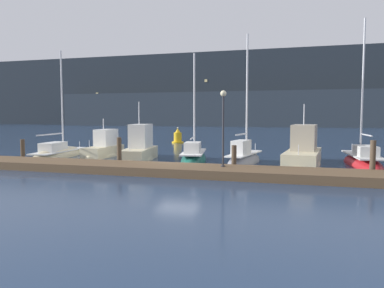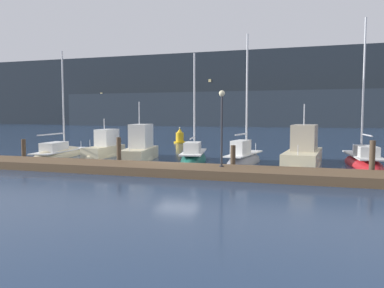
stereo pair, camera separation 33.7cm
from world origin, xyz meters
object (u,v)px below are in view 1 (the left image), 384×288
sailboat_berth_1 (59,156)px  dock_lamppost (223,116)px  motorboat_berth_3 (139,154)px  motorboat_berth_6 (303,156)px  sailboat_berth_5 (244,161)px  sailboat_berth_4 (194,160)px  motorboat_berth_2 (104,152)px  sailboat_berth_7 (362,163)px  channel_buoy (178,137)px

sailboat_berth_1 → dock_lamppost: bearing=-20.0°
dock_lamppost → sailboat_berth_1: bearing=160.0°
motorboat_berth_3 → motorboat_berth_6: motorboat_berth_3 is taller
sailboat_berth_5 → motorboat_berth_6: size_ratio=1.30×
sailboat_berth_1 → motorboat_berth_6: (17.66, 0.94, 0.42)m
sailboat_berth_4 → motorboat_berth_3: bearing=-177.1°
motorboat_berth_2 → motorboat_berth_6: size_ratio=0.65×
motorboat_berth_3 → dock_lamppost: size_ratio=1.35×
motorboat_berth_2 → motorboat_berth_3: size_ratio=0.85×
sailboat_berth_5 → dock_lamppost: 5.64m
sailboat_berth_1 → sailboat_berth_5: bearing=-0.6°
sailboat_berth_1 → sailboat_berth_7: (21.28, 1.50, 0.05)m
motorboat_berth_3 → sailboat_berth_4: sailboat_berth_4 is taller
motorboat_berth_3 → dock_lamppost: (6.92, -4.77, 2.67)m
sailboat_berth_7 → channel_buoy: 22.64m
sailboat_berth_1 → sailboat_berth_4: size_ratio=1.08×
channel_buoy → dock_lamppost: bearing=-65.7°
sailboat_berth_1 → channel_buoy: bearing=75.9°
motorboat_berth_2 → sailboat_berth_4: bearing=-8.9°
motorboat_berth_3 → sailboat_berth_4: 3.91m
sailboat_berth_5 → dock_lamppost: sailboat_berth_5 is taller
motorboat_berth_3 → sailboat_berth_7: (14.62, 1.67, -0.30)m
channel_buoy → sailboat_berth_4: bearing=-68.1°
sailboat_berth_1 → motorboat_berth_3: bearing=-1.4°
motorboat_berth_6 → sailboat_berth_7: 3.68m
sailboat_berth_5 → dock_lamppost: bearing=-94.9°
motorboat_berth_6 → motorboat_berth_2: bearing=179.0°
motorboat_berth_6 → dock_lamppost: 7.61m
sailboat_berth_4 → dock_lamppost: sailboat_berth_4 is taller
sailboat_berth_1 → sailboat_berth_7: bearing=4.0°
sailboat_berth_7 → channel_buoy: (-17.23, 14.69, 0.51)m
motorboat_berth_6 → dock_lamppost: size_ratio=1.77×
sailboat_berth_5 → motorboat_berth_6: bearing=16.4°
sailboat_berth_4 → sailboat_berth_7: 10.83m
sailboat_berth_1 → channel_buoy: size_ratio=4.85×
sailboat_berth_4 → sailboat_berth_5: sailboat_berth_5 is taller
sailboat_berth_4 → channel_buoy: size_ratio=4.49×
motorboat_berth_3 → sailboat_berth_5: sailboat_berth_5 is taller
motorboat_berth_6 → channel_buoy: motorboat_berth_6 is taller
sailboat_berth_4 → motorboat_berth_6: (7.11, 0.91, 0.39)m
motorboat_berth_2 → sailboat_berth_5: 10.97m
motorboat_berth_2 → motorboat_berth_3: 3.81m
sailboat_berth_7 → sailboat_berth_1: bearing=-176.0°
channel_buoy → dock_lamppost: (9.52, -21.12, 2.46)m
sailboat_berth_1 → sailboat_berth_5: sailboat_berth_5 is taller
dock_lamppost → sailboat_berth_7: bearing=39.9°
sailboat_berth_4 → channel_buoy: 17.42m
sailboat_berth_1 → sailboat_berth_5: size_ratio=0.96×
channel_buoy → dock_lamppost: 23.30m
motorboat_berth_6 → dock_lamppost: bearing=-124.8°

